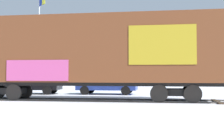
{
  "coord_description": "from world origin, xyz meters",
  "views": [
    {
      "loc": [
        4.53,
        -17.17,
        1.43
      ],
      "look_at": [
        2.74,
        0.75,
        2.17
      ],
      "focal_mm": 49.96,
      "sensor_mm": 36.0,
      "label": 1
    }
  ],
  "objects": [
    {
      "name": "hillside",
      "position": [
        -0.05,
        69.63,
        5.14
      ],
      "size": [
        114.15,
        31.33,
        15.03
      ],
      "color": "silver",
      "rests_on": "ground_plane"
    },
    {
      "name": "freight_car",
      "position": [
        1.41,
        -0.0,
        2.76
      ],
      "size": [
        15.27,
        3.58,
        4.88
      ],
      "color": "brown",
      "rests_on": "ground_plane"
    },
    {
      "name": "ground_plane",
      "position": [
        0.0,
        0.0,
        0.0
      ],
      "size": [
        260.0,
        260.0,
        0.0
      ],
      "primitive_type": "plane",
      "color": "silver"
    },
    {
      "name": "flagpole",
      "position": [
        -5.61,
        12.59,
        5.75
      ],
      "size": [
        1.05,
        1.2,
        9.23
      ],
      "color": "silver",
      "rests_on": "ground_plane"
    },
    {
      "name": "parked_car_blue",
      "position": [
        1.86,
        5.64,
        0.85
      ],
      "size": [
        4.46,
        2.19,
        1.73
      ],
      "color": "navy",
      "rests_on": "ground_plane"
    },
    {
      "name": "track",
      "position": [
        1.6,
        -0.01,
        0.04
      ],
      "size": [
        59.99,
        4.88,
        0.08
      ],
      "color": "#4C4742",
      "rests_on": "ground_plane"
    },
    {
      "name": "parked_car_black",
      "position": [
        -3.93,
        5.54,
        0.87
      ],
      "size": [
        4.47,
        2.08,
        1.79
      ],
      "color": "black",
      "rests_on": "ground_plane"
    }
  ]
}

